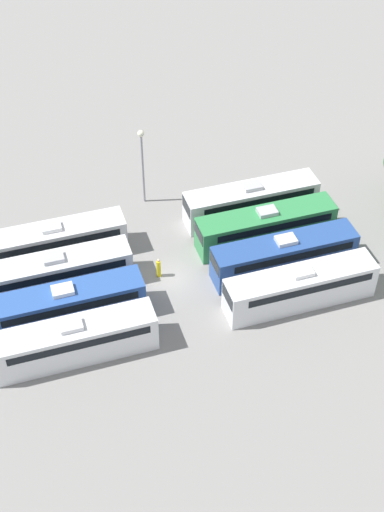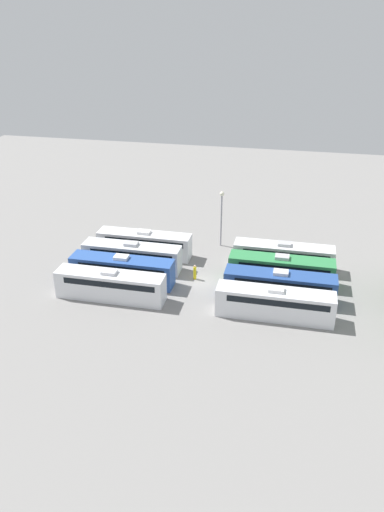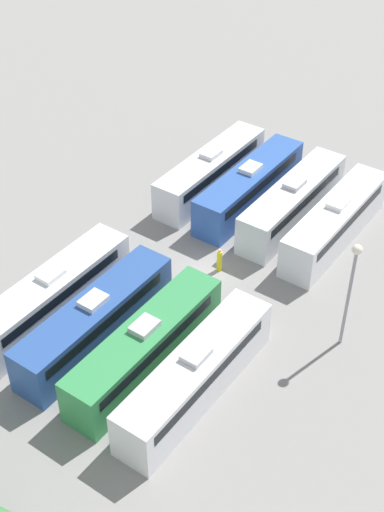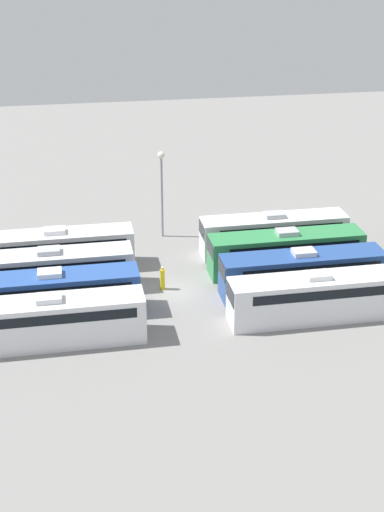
# 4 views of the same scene
# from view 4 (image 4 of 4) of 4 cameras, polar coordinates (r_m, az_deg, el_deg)

# --- Properties ---
(ground_plane) EXTENTS (127.36, 127.36, 0.00)m
(ground_plane) POSITION_cam_4_polar(r_m,az_deg,el_deg) (52.32, -1.29, -2.87)
(ground_plane) COLOR gray
(bus_0) EXTENTS (2.57, 11.95, 3.42)m
(bus_0) POSITION_cam_4_polar(r_m,az_deg,el_deg) (56.00, -10.78, 0.52)
(bus_0) COLOR silver
(bus_0) RESTS_ON ground_plane
(bus_1) EXTENTS (2.57, 11.95, 3.42)m
(bus_1) POSITION_cam_4_polar(r_m,az_deg,el_deg) (52.65, -11.21, -1.14)
(bus_1) COLOR silver
(bus_1) RESTS_ON ground_plane
(bus_2) EXTENTS (2.57, 11.95, 3.42)m
(bus_2) POSITION_cam_4_polar(r_m,az_deg,el_deg) (49.33, -11.13, -2.98)
(bus_2) COLOR #2D56A8
(bus_2) RESTS_ON ground_plane
(bus_3) EXTENTS (2.57, 11.95, 3.42)m
(bus_3) POSITION_cam_4_polar(r_m,az_deg,el_deg) (46.15, -11.18, -5.04)
(bus_3) COLOR silver
(bus_3) RESTS_ON ground_plane
(bus_4) EXTENTS (2.57, 11.95, 3.42)m
(bus_4) POSITION_cam_4_polar(r_m,az_deg,el_deg) (58.44, 6.58, 1.86)
(bus_4) COLOR silver
(bus_4) RESTS_ON ground_plane
(bus_5) EXTENTS (2.57, 11.95, 3.42)m
(bus_5) POSITION_cam_4_polar(r_m,az_deg,el_deg) (55.27, 7.56, 0.42)
(bus_5) COLOR #338C4C
(bus_5) RESTS_ON ground_plane
(bus_6) EXTENTS (2.57, 11.95, 3.42)m
(bus_6) POSITION_cam_4_polar(r_m,az_deg,el_deg) (52.04, 8.86, -1.27)
(bus_6) COLOR #284C93
(bus_6) RESTS_ON ground_plane
(bus_7) EXTENTS (2.57, 11.95, 3.42)m
(bus_7) POSITION_cam_4_polar(r_m,az_deg,el_deg) (48.84, 9.95, -3.17)
(bus_7) COLOR silver
(bus_7) RESTS_ON ground_plane
(worker_person) EXTENTS (0.36, 0.36, 1.84)m
(worker_person) POSITION_cam_4_polar(r_m,az_deg,el_deg) (52.34, -2.38, -1.82)
(worker_person) COLOR gold
(worker_person) RESTS_ON ground_plane
(light_pole) EXTENTS (0.60, 0.60, 7.56)m
(light_pole) POSITION_cam_4_polar(r_m,az_deg,el_deg) (59.94, -2.45, 6.14)
(light_pole) COLOR gray
(light_pole) RESTS_ON ground_plane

